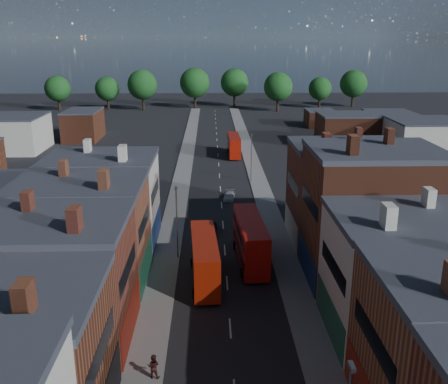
{
  "coord_description": "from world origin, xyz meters",
  "views": [
    {
      "loc": [
        -1.5,
        -20.21,
        23.14
      ],
      "look_at": [
        0.0,
        35.11,
        5.97
      ],
      "focal_mm": 40.0,
      "sensor_mm": 36.0,
      "label": 1
    }
  ],
  "objects": [
    {
      "name": "bus_1",
      "position": [
        2.63,
        28.83,
        2.6
      ],
      "size": [
        3.3,
        11.28,
        4.81
      ],
      "rotation": [
        0.0,
        0.0,
        0.06
      ],
      "color": "#BC100A",
      "rests_on": "ground"
    },
    {
      "name": "ped_1",
      "position": [
        -5.66,
        9.76,
        1.03
      ],
      "size": [
        0.96,
        0.63,
        1.82
      ],
      "primitive_type": "imported",
      "rotation": [
        0.0,
        0.0,
        2.97
      ],
      "color": "#441C1B",
      "rests_on": "pavement_west"
    },
    {
      "name": "car_2",
      "position": [
        -1.92,
        37.31,
        0.58
      ],
      "size": [
        2.3,
        4.34,
        1.16
      ],
      "primitive_type": "imported",
      "rotation": [
        0.0,
        0.0,
        -0.09
      ],
      "color": "black",
      "rests_on": "ground"
    },
    {
      "name": "pavement_east",
      "position": [
        6.5,
        50.0,
        0.06
      ],
      "size": [
        3.0,
        200.0,
        0.12
      ],
      "primitive_type": "cube",
      "color": "gray",
      "rests_on": "ground"
    },
    {
      "name": "lamp_post_2",
      "position": [
        -5.2,
        30.0,
        4.7
      ],
      "size": [
        0.25,
        0.7,
        8.12
      ],
      "color": "slate",
      "rests_on": "ground"
    },
    {
      "name": "bus_2",
      "position": [
        3.2,
        79.18,
        2.26
      ],
      "size": [
        2.59,
        9.75,
        4.2
      ],
      "rotation": [
        0.0,
        0.0,
        0.02
      ],
      "color": "#9A1406",
      "rests_on": "ground"
    },
    {
      "name": "lamp_post_3",
      "position": [
        5.2,
        60.0,
        4.7
      ],
      "size": [
        0.25,
        0.7,
        8.12
      ],
      "color": "slate",
      "rests_on": "ground"
    },
    {
      "name": "car_3",
      "position": [
        1.2,
        50.63,
        0.54
      ],
      "size": [
        1.97,
        3.89,
        1.08
      ],
      "primitive_type": "imported",
      "rotation": [
        0.0,
        0.0,
        -0.12
      ],
      "color": "silver",
      "rests_on": "ground"
    },
    {
      "name": "bus_0",
      "position": [
        -2.19,
        24.48,
        2.44
      ],
      "size": [
        3.13,
        10.59,
        4.52
      ],
      "rotation": [
        0.0,
        0.0,
        0.06
      ],
      "color": "#BA210A",
      "rests_on": "ground"
    },
    {
      "name": "pavement_west",
      "position": [
        -6.5,
        50.0,
        0.06
      ],
      "size": [
        3.0,
        200.0,
        0.12
      ],
      "primitive_type": "cube",
      "color": "gray",
      "rests_on": "ground"
    }
  ]
}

